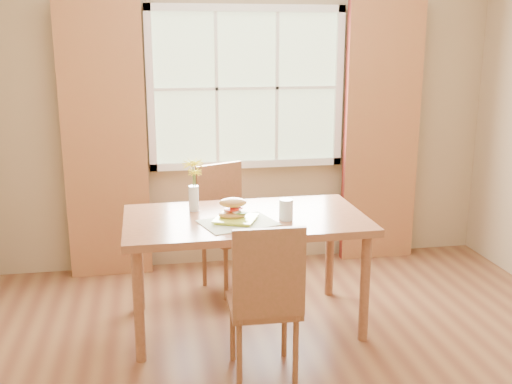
{
  "coord_description": "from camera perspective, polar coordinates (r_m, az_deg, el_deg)",
  "views": [
    {
      "loc": [
        -0.81,
        -3.02,
        1.89
      ],
      "look_at": [
        -0.15,
        0.63,
        0.94
      ],
      "focal_mm": 42.0,
      "sensor_mm": 36.0,
      "label": 1
    }
  ],
  "objects": [
    {
      "name": "placemat",
      "position": [
        3.78,
        -1.72,
        -2.95
      ],
      "size": [
        0.53,
        0.45,
        0.01
      ],
      "primitive_type": "cube",
      "rotation": [
        0.0,
        0.0,
        0.29
      ],
      "color": "beige",
      "rests_on": "dining_table"
    },
    {
      "name": "chair_near",
      "position": [
        3.35,
        0.91,
        -9.84
      ],
      "size": [
        0.4,
        0.4,
        0.94
      ],
      "rotation": [
        0.0,
        0.0,
        -0.02
      ],
      "color": "brown",
      "rests_on": "room"
    },
    {
      "name": "window",
      "position": [
        4.97,
        -0.89,
        9.85
      ],
      "size": [
        1.62,
        0.06,
        1.32
      ],
      "color": "#ABC292",
      "rests_on": "room"
    },
    {
      "name": "curtain_right",
      "position": [
        5.24,
        11.84,
        5.38
      ],
      "size": [
        0.65,
        0.08,
        2.2
      ],
      "primitive_type": "cube",
      "color": "maroon",
      "rests_on": "room"
    },
    {
      "name": "curtain_left",
      "position": [
        4.88,
        -14.19,
        4.59
      ],
      "size": [
        0.65,
        0.08,
        2.2
      ],
      "primitive_type": "cube",
      "color": "maroon",
      "rests_on": "room"
    },
    {
      "name": "water_glass",
      "position": [
        3.83,
        2.88,
        -1.74
      ],
      "size": [
        0.09,
        0.09,
        0.14
      ],
      "color": "silver",
      "rests_on": "dining_table"
    },
    {
      "name": "plate",
      "position": [
        3.81,
        -1.93,
        -2.66
      ],
      "size": [
        0.33,
        0.33,
        0.01
      ],
      "primitive_type": "cube",
      "rotation": [
        0.0,
        0.0,
        -0.4
      ],
      "color": "#C7DE37",
      "rests_on": "placemat"
    },
    {
      "name": "flower_vase",
      "position": [
        4.02,
        -5.97,
        1.11
      ],
      "size": [
        0.14,
        0.14,
        0.35
      ],
      "color": "silver",
      "rests_on": "dining_table"
    },
    {
      "name": "dining_table",
      "position": [
        3.94,
        -1.02,
        -3.45
      ],
      "size": [
        1.58,
        0.9,
        0.76
      ],
      "rotation": [
        0.0,
        0.0,
        0.01
      ],
      "color": "brown",
      "rests_on": "room"
    },
    {
      "name": "room",
      "position": [
        3.17,
        4.65,
        4.5
      ],
      "size": [
        4.24,
        3.84,
        2.74
      ],
      "color": "brown",
      "rests_on": "ground"
    },
    {
      "name": "croissant_sandwich",
      "position": [
        3.8,
        -2.22,
        -1.57
      ],
      "size": [
        0.19,
        0.14,
        0.13
      ],
      "rotation": [
        0.0,
        0.0,
        -0.09
      ],
      "color": "gold",
      "rests_on": "plate"
    },
    {
      "name": "chair_far",
      "position": [
        4.64,
        -2.81,
        -2.77
      ],
      "size": [
        0.53,
        0.53,
        0.96
      ],
      "rotation": [
        0.0,
        0.0,
        0.42
      ],
      "color": "brown",
      "rests_on": "room"
    }
  ]
}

